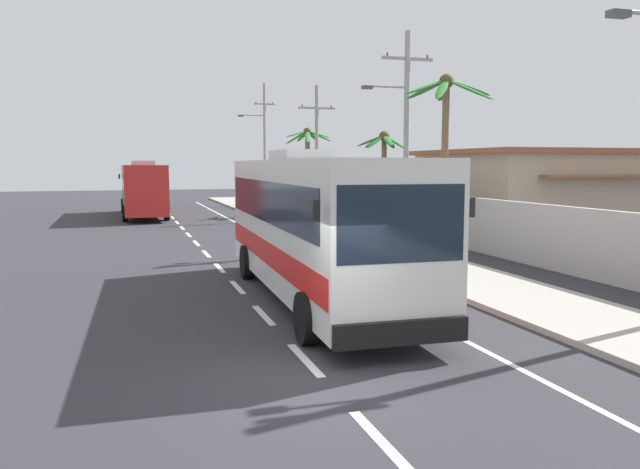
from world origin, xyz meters
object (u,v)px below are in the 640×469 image
coach_bus_foreground (315,222)px  pedestrian_far_walk (336,216)px  palm_nearest (384,156)px  utility_pole_mid (405,133)px  utility_pole_far (317,150)px  pedestrian_midwalk (385,225)px  palm_second (445,121)px  palm_third (308,152)px  roadside_building (541,191)px  coach_bus_far_lane (143,188)px  motorcycle_beside_bus (307,237)px  utility_pole_distant (264,142)px

coach_bus_foreground → pedestrian_far_walk: size_ratio=7.29×
pedestrian_far_walk → palm_nearest: (3.29, 1.72, 2.99)m
utility_pole_mid → utility_pole_far: size_ratio=1.06×
pedestrian_midwalk → pedestrian_far_walk: size_ratio=1.05×
utility_pole_far → palm_second: 16.63m
palm_third → roadside_building: bearing=-59.9°
coach_bus_foreground → roadside_building: roadside_building is taller
roadside_building → pedestrian_far_walk: bearing=171.0°
coach_bus_far_lane → motorcycle_beside_bus: bearing=-74.2°
palm_nearest → pedestrian_far_walk: bearing=-152.4°
pedestrian_midwalk → roadside_building: (10.34, 3.76, 1.13)m
utility_pole_far → palm_third: size_ratio=1.41×
utility_pole_mid → palm_nearest: size_ratio=1.72×
utility_pole_distant → pedestrian_far_walk: bearing=-93.8°
utility_pole_mid → palm_second: utility_pole_mid is taller
pedestrian_far_walk → palm_nearest: size_ratio=0.30×
utility_pole_distant → palm_second: 30.70m
coach_bus_foreground → utility_pole_far: bearing=72.7°
utility_pole_mid → roadside_building: 10.00m
utility_pole_mid → roadside_building: (9.15, 2.98, -2.71)m
coach_bus_foreground → palm_nearest: 17.72m
coach_bus_far_lane → roadside_building: bearing=-39.9°
utility_pole_far → palm_second: (0.09, -16.62, 0.72)m
palm_third → utility_pole_distant: bearing=93.8°
coach_bus_far_lane → palm_second: palm_second is taller
utility_pole_mid → palm_second: 2.61m
motorcycle_beside_bus → utility_pole_distant: (4.66, 28.97, 4.79)m
pedestrian_far_walk → utility_pole_distant: bearing=16.5°
pedestrian_far_walk → utility_pole_distant: (1.56, 23.50, 4.47)m
utility_pole_distant → coach_bus_far_lane: bearing=-138.9°
utility_pole_mid → palm_second: size_ratio=1.30×
utility_pole_mid → palm_nearest: (1.80, 6.38, -0.89)m
coach_bus_far_lane → motorcycle_beside_bus: 20.81m
pedestrian_far_walk → palm_second: (2.01, -7.20, 4.22)m
motorcycle_beside_bus → palm_third: size_ratio=0.32×
coach_bus_far_lane → pedestrian_far_walk: 16.97m
utility_pole_mid → palm_nearest: utility_pole_mid is taller
utility_pole_far → roadside_building: 14.30m
palm_nearest → palm_second: size_ratio=0.76×
pedestrian_midwalk → utility_pole_far: bearing=-51.6°
roadside_building → palm_second: bearing=-147.4°
coach_bus_far_lane → pedestrian_midwalk: size_ratio=6.86×
utility_pole_far → utility_pole_distant: utility_pole_distant is taller
roadside_building → coach_bus_foreground: bearing=-143.0°
coach_bus_foreground → palm_second: 10.24m
pedestrian_midwalk → coach_bus_foreground: bearing=100.7°
utility_pole_distant → palm_nearest: utility_pole_distant is taller
palm_second → palm_third: size_ratio=1.15×
pedestrian_midwalk → palm_nearest: (2.99, 7.16, 2.95)m
palm_nearest → palm_second: palm_second is taller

